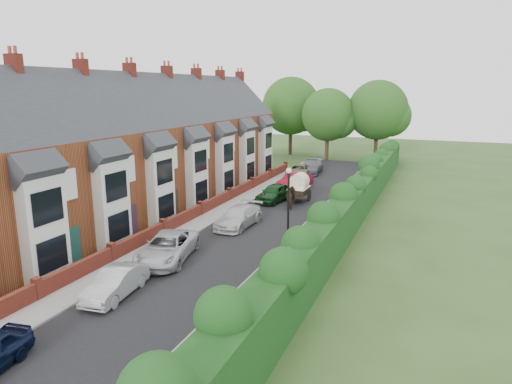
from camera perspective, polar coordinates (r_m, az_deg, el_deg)
ground at (r=23.54m, az=-7.21°, el=-10.49°), size 140.00×140.00×0.00m
road at (r=33.15m, az=1.31°, el=-3.38°), size 6.00×58.00×0.02m
pavement_hedge_side at (r=31.98m, az=8.22°, el=-4.03°), size 2.20×58.00×0.12m
pavement_house_side at (r=34.63m, az=-4.66°, el=-2.62°), size 1.70×58.00×0.12m
kerb_hedge_side at (r=32.23m, az=6.40°, el=-3.84°), size 0.18×58.00×0.13m
kerb_house_side at (r=34.28m, az=-3.47°, el=-2.75°), size 0.18×58.00×0.13m
hedge at (r=31.21m, az=11.51°, el=-1.65°), size 2.10×58.00×2.85m
terrace_row at (r=36.28m, az=-14.80°, el=4.83°), size 9.05×40.50×11.50m
garden_wall_row at (r=34.12m, az=-6.93°, el=-2.21°), size 0.35×40.35×1.10m
lamppost at (r=24.66m, az=4.07°, el=-1.22°), size 0.32×0.32×5.16m
tree_far_left at (r=60.46m, az=9.32°, el=9.33°), size 7.14×6.80×9.29m
tree_far_right at (r=61.36m, az=15.35°, el=9.66°), size 7.98×7.60×10.31m
tree_far_back at (r=64.85m, az=4.75°, el=10.49°), size 8.40×8.00×10.82m
car_silver_a at (r=22.07m, az=-17.14°, el=-10.81°), size 1.76×4.01×1.28m
car_silver_b at (r=25.71m, az=-11.05°, el=-6.83°), size 3.52×5.64×1.45m
car_white at (r=31.26m, az=-2.21°, el=-3.10°), size 2.08×4.80×1.38m
car_green at (r=38.11m, az=2.32°, el=-0.09°), size 2.38×4.57×1.48m
car_red at (r=42.84m, az=4.85°, el=1.36°), size 2.63×4.86×1.52m
car_beige at (r=48.88m, az=5.37°, el=2.67°), size 2.55×4.91×1.32m
car_grey at (r=51.00m, az=6.87°, el=3.18°), size 2.61×5.47×1.54m
horse at (r=36.12m, az=4.45°, el=-0.73°), size 1.59×2.11×1.62m
horse_cart at (r=37.93m, az=5.42°, el=0.80°), size 1.52×3.36×2.43m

